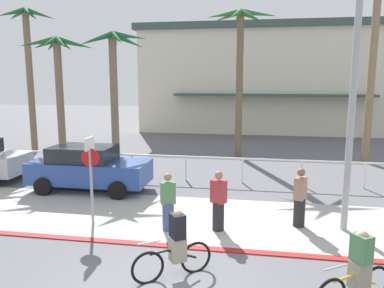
{
  "coord_description": "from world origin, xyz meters",
  "views": [
    {
      "loc": [
        1.73,
        -6.62,
        4.17
      ],
      "look_at": [
        -0.47,
        6.0,
        1.97
      ],
      "focal_mm": 35.75,
      "sensor_mm": 36.0,
      "label": 1
    }
  ],
  "objects": [
    {
      "name": "pedestrian_1",
      "position": [
        -0.65,
        3.2,
        0.75
      ],
      "size": [
        0.47,
        0.41,
        1.64
      ],
      "color": "#384C7A",
      "rests_on": "ground"
    },
    {
      "name": "pedestrian_0",
      "position": [
        0.72,
        3.42,
        0.79
      ],
      "size": [
        0.48,
        0.44,
        1.7
      ],
      "color": "#232326",
      "rests_on": "ground"
    },
    {
      "name": "palm_tree_5",
      "position": [
        7.05,
        13.42,
        6.29
      ],
      "size": [
        3.15,
        2.63,
        9.05
      ],
      "color": "#846B4C",
      "rests_on": "ground"
    },
    {
      "name": "car_blue_1",
      "position": [
        -4.49,
        6.46,
        0.87
      ],
      "size": [
        4.4,
        2.02,
        1.69
      ],
      "color": "#284793",
      "rests_on": "ground"
    },
    {
      "name": "rail_fence",
      "position": [
        -0.0,
        8.5,
        0.84
      ],
      "size": [
        20.99,
        0.08,
        1.04
      ],
      "color": "white",
      "rests_on": "ground"
    },
    {
      "name": "palm_tree_2",
      "position": [
        -7.83,
        10.74,
        4.74
      ],
      "size": [
        3.25,
        2.88,
        6.18
      ],
      "color": "#756047",
      "rests_on": "ground"
    },
    {
      "name": "pedestrian_2",
      "position": [
        2.95,
        4.1,
        0.79
      ],
      "size": [
        0.42,
        0.47,
        1.7
      ],
      "color": "#232326",
      "rests_on": "ground"
    },
    {
      "name": "cyclist_yellow_1",
      "position": [
        3.61,
        0.31,
        0.69
      ],
      "size": [
        1.55,
        1.06,
        1.5
      ],
      "color": "black",
      "rests_on": "ground"
    },
    {
      "name": "curb_paint",
      "position": [
        0.0,
        2.2,
        0.01
      ],
      "size": [
        44.0,
        0.24,
        0.03
      ],
      "primitive_type": "cube",
      "color": "maroon",
      "rests_on": "ground"
    },
    {
      "name": "sidewalk_strip",
      "position": [
        0.0,
        4.2,
        0.01
      ],
      "size": [
        44.0,
        4.0,
        0.02
      ],
      "primitive_type": "cube",
      "color": "#ADAAA0",
      "rests_on": "ground"
    },
    {
      "name": "palm_tree_1",
      "position": [
        -10.93,
        13.21,
        5.92
      ],
      "size": [
        3.31,
        3.32,
        8.03
      ],
      "color": "#756047",
      "rests_on": "ground"
    },
    {
      "name": "ground_plane",
      "position": [
        0.0,
        10.0,
        0.0
      ],
      "size": [
        80.0,
        80.0,
        0.0
      ],
      "primitive_type": "plane",
      "color": "#5B5B60"
    },
    {
      "name": "palm_tree_4",
      "position": [
        0.7,
        13.74,
        5.76
      ],
      "size": [
        3.6,
        3.56,
        7.68
      ],
      "color": "brown",
      "rests_on": "ground"
    },
    {
      "name": "palm_tree_3",
      "position": [
        -4.97,
        10.62,
        4.8
      ],
      "size": [
        3.12,
        3.16,
        6.35
      ],
      "color": "#756047",
      "rests_on": "ground"
    },
    {
      "name": "building_backdrop",
      "position": [
        2.64,
        26.78,
        4.16
      ],
      "size": [
        20.86,
        10.98,
        8.28
      ],
      "color": "beige",
      "rests_on": "ground"
    },
    {
      "name": "streetlight_curb",
      "position": [
        4.16,
        3.83,
        4.28
      ],
      "size": [
        0.24,
        2.54,
        7.5
      ],
      "color": "#9EA0A5",
      "rests_on": "ground"
    },
    {
      "name": "cyclist_black_0",
      "position": [
        0.09,
        0.78,
        0.69
      ],
      "size": [
        1.53,
        1.09,
        1.5
      ],
      "color": "black",
      "rests_on": "ground"
    },
    {
      "name": "stop_sign_bike_lane",
      "position": [
        -2.9,
        3.24,
        1.68
      ],
      "size": [
        0.52,
        0.56,
        2.56
      ],
      "color": "gray",
      "rests_on": "ground"
    }
  ]
}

